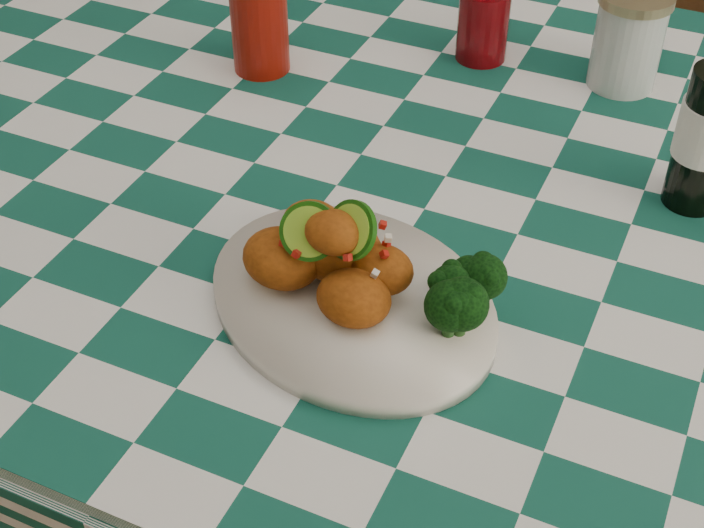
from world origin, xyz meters
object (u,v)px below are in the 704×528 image
at_px(plate, 352,301).
at_px(wooden_chair_left, 440,88).
at_px(ketchup_bottle, 485,9).
at_px(fried_chicken_pile, 338,252).
at_px(dining_table, 428,411).
at_px(red_tumbler, 259,24).
at_px(wooden_chair_right, 701,138).
at_px(mason_jar, 628,40).

height_order(plate, wooden_chair_left, wooden_chair_left).
bearing_deg(ketchup_bottle, plate, -84.84).
bearing_deg(fried_chicken_pile, ketchup_bottle, 93.59).
height_order(dining_table, red_tumbler, red_tumbler).
height_order(plate, ketchup_bottle, ketchup_bottle).
bearing_deg(ketchup_bottle, wooden_chair_right, 58.01).
relative_size(dining_table, wooden_chair_left, 1.92).
relative_size(dining_table, fried_chicken_pile, 11.58).
height_order(red_tumbler, wooden_chair_right, wooden_chair_right).
bearing_deg(wooden_chair_right, wooden_chair_left, -166.01).
distance_m(fried_chicken_pile, wooden_chair_left, 1.09).
height_order(fried_chicken_pile, ketchup_bottle, ketchup_bottle).
bearing_deg(dining_table, ketchup_bottle, 100.95).
xyz_separation_m(dining_table, red_tumbler, (-0.30, 0.13, 0.46)).
height_order(red_tumbler, ketchup_bottle, ketchup_bottle).
bearing_deg(dining_table, mason_jar, 64.94).
xyz_separation_m(dining_table, wooden_chair_right, (0.23, 0.72, 0.07)).
xyz_separation_m(dining_table, mason_jar, (0.13, 0.28, 0.45)).
bearing_deg(wooden_chair_left, fried_chicken_pile, -70.25).
bearing_deg(wooden_chair_left, mason_jar, -43.92).
bearing_deg(mason_jar, wooden_chair_right, 77.26).
relative_size(plate, ketchup_bottle, 2.16).
relative_size(red_tumbler, ketchup_bottle, 0.91).
bearing_deg(dining_table, wooden_chair_left, 109.61).
bearing_deg(red_tumbler, wooden_chair_left, 86.83).
bearing_deg(wooden_chair_right, fried_chicken_pile, -88.17).
height_order(dining_table, ketchup_bottle, ketchup_bottle).
height_order(ketchup_bottle, wooden_chair_left, ketchup_bottle).
xyz_separation_m(dining_table, ketchup_bottle, (-0.05, 0.27, 0.46)).
xyz_separation_m(fried_chicken_pile, wooden_chair_left, (-0.24, 0.98, -0.42)).
relative_size(mason_jar, wooden_chair_left, 0.14).
relative_size(dining_table, red_tumbler, 13.32).
xyz_separation_m(plate, wooden_chair_right, (0.24, 0.95, -0.33)).
bearing_deg(plate, wooden_chair_left, 104.78).
distance_m(fried_chicken_pile, wooden_chair_right, 1.06).
bearing_deg(mason_jar, plate, -104.85).
bearing_deg(mason_jar, dining_table, -115.06).
xyz_separation_m(ketchup_bottle, wooden_chair_right, (0.28, 0.45, -0.39)).
distance_m(plate, red_tumbler, 0.47).
bearing_deg(dining_table, wooden_chair_right, 72.30).
bearing_deg(wooden_chair_right, mason_jar, -86.25).
xyz_separation_m(mason_jar, wooden_chair_right, (0.10, 0.44, -0.38)).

